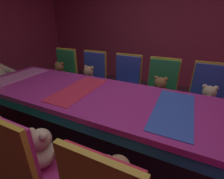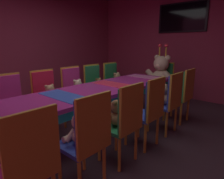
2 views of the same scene
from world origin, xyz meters
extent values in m
plane|color=#3F2D38|center=(0.00, 0.00, 0.00)|extent=(7.90, 7.90, 0.00)
cube|color=#99334C|center=(2.60, 0.00, 1.40)|extent=(0.12, 6.40, 2.80)
cube|color=#B22D8C|center=(0.00, 0.00, 0.71)|extent=(0.90, 3.55, 0.05)
cube|color=teal|center=(0.00, 0.00, 0.64)|extent=(0.88, 3.48, 0.10)
cylinder|color=#4C3826|center=(0.38, 1.60, 0.34)|extent=(0.07, 0.07, 0.69)
cube|color=blue|center=(0.00, -0.50, 0.74)|extent=(0.77, 0.32, 0.01)
cube|color=#E52D4C|center=(0.00, 0.50, 0.74)|extent=(0.77, 0.32, 0.01)
cube|color=pink|center=(0.00, 1.51, 0.74)|extent=(0.77, 0.32, 0.01)
sphere|color=tan|center=(-0.70, -0.29, 0.68)|extent=(0.15, 0.15, 0.15)
sphere|color=tan|center=(-0.65, -0.29, 0.67)|extent=(0.06, 0.06, 0.06)
sphere|color=tan|center=(-0.71, -0.23, 0.74)|extent=(0.06, 0.06, 0.06)
sphere|color=tan|center=(-0.71, -0.34, 0.74)|extent=(0.06, 0.06, 0.06)
cylinder|color=tan|center=(-0.67, -0.19, 0.56)|extent=(0.05, 0.13, 0.13)
cylinder|color=tan|center=(-0.59, -0.24, 0.49)|extent=(0.06, 0.14, 0.06)
cylinder|color=tan|center=(-0.59, -0.34, 0.49)|extent=(0.06, 0.14, 0.06)
cube|color=#CC338C|center=(-0.73, 0.30, 0.44)|extent=(0.40, 0.40, 0.04)
cube|color=#CC338C|center=(-0.91, 0.30, 0.71)|extent=(0.05, 0.38, 0.50)
cube|color=gold|center=(-0.93, 0.30, 0.71)|extent=(0.03, 0.41, 0.55)
cylinder|color=gold|center=(-0.57, 0.46, 0.21)|extent=(0.04, 0.04, 0.42)
cylinder|color=gold|center=(-0.57, 0.14, 0.21)|extent=(0.04, 0.04, 0.42)
ellipsoid|color=beige|center=(-0.73, 0.30, 0.54)|extent=(0.19, 0.19, 0.15)
sphere|color=beige|center=(-0.72, 0.30, 0.68)|extent=(0.15, 0.15, 0.15)
sphere|color=#FDDCAD|center=(-0.66, 0.30, 0.67)|extent=(0.06, 0.06, 0.06)
sphere|color=beige|center=(-0.73, 0.36, 0.74)|extent=(0.06, 0.06, 0.06)
sphere|color=beige|center=(-0.73, 0.25, 0.74)|extent=(0.06, 0.06, 0.06)
cylinder|color=beige|center=(-0.69, 0.40, 0.56)|extent=(0.05, 0.14, 0.13)
cylinder|color=beige|center=(-0.69, 0.21, 0.56)|extent=(0.05, 0.14, 0.13)
cylinder|color=beige|center=(-0.61, 0.35, 0.49)|extent=(0.07, 0.14, 0.07)
cylinder|color=beige|center=(-0.61, 0.25, 0.49)|extent=(0.07, 0.14, 0.07)
cube|color=#268C4C|center=(-0.73, 0.85, 0.44)|extent=(0.40, 0.40, 0.04)
cylinder|color=gold|center=(-0.57, 1.01, 0.21)|extent=(0.04, 0.04, 0.42)
cylinder|color=gold|center=(-0.57, 0.69, 0.21)|extent=(0.04, 0.04, 0.42)
sphere|color=#AE7747|center=(-0.67, 0.85, 0.64)|extent=(0.05, 0.05, 0.05)
cylinder|color=olive|center=(-0.69, 0.77, 0.55)|extent=(0.05, 0.12, 0.11)
cylinder|color=olive|center=(-0.62, 0.89, 0.49)|extent=(0.06, 0.12, 0.06)
cylinder|color=olive|center=(-0.62, 0.81, 0.49)|extent=(0.06, 0.12, 0.06)
cube|color=#2D47B2|center=(0.73, -0.83, 0.44)|extent=(0.40, 0.40, 0.04)
cube|color=#2D47B2|center=(0.91, -0.83, 0.71)|extent=(0.05, 0.38, 0.50)
cube|color=gold|center=(0.93, -0.83, 0.71)|extent=(0.03, 0.41, 0.55)
cylinder|color=gold|center=(0.89, -0.67, 0.21)|extent=(0.04, 0.04, 0.42)
cylinder|color=gold|center=(0.89, -0.99, 0.21)|extent=(0.04, 0.04, 0.42)
cylinder|color=gold|center=(0.57, -0.67, 0.21)|extent=(0.04, 0.04, 0.42)
cylinder|color=gold|center=(0.57, -0.99, 0.21)|extent=(0.04, 0.04, 0.42)
ellipsoid|color=beige|center=(0.73, -0.83, 0.54)|extent=(0.19, 0.19, 0.15)
sphere|color=beige|center=(0.71, -0.83, 0.68)|extent=(0.15, 0.15, 0.15)
sphere|color=#FDDCAD|center=(0.66, -0.83, 0.67)|extent=(0.06, 0.06, 0.06)
sphere|color=beige|center=(0.73, -0.89, 0.73)|extent=(0.06, 0.06, 0.06)
sphere|color=beige|center=(0.73, -0.77, 0.73)|extent=(0.06, 0.06, 0.06)
cylinder|color=beige|center=(0.69, -0.92, 0.56)|extent=(0.05, 0.13, 0.12)
cylinder|color=beige|center=(0.69, -0.73, 0.56)|extent=(0.05, 0.13, 0.12)
cylinder|color=beige|center=(0.61, -0.88, 0.49)|extent=(0.06, 0.14, 0.06)
cylinder|color=beige|center=(0.61, -0.78, 0.49)|extent=(0.06, 0.14, 0.06)
cube|color=#268C4C|center=(0.73, -0.27, 0.44)|extent=(0.40, 0.40, 0.04)
cube|color=#268C4C|center=(0.91, -0.27, 0.71)|extent=(0.05, 0.38, 0.50)
cube|color=gold|center=(0.93, -0.27, 0.71)|extent=(0.03, 0.41, 0.55)
cylinder|color=gold|center=(0.89, -0.11, 0.21)|extent=(0.04, 0.04, 0.42)
cylinder|color=gold|center=(0.89, -0.43, 0.21)|extent=(0.04, 0.04, 0.42)
cylinder|color=gold|center=(0.57, -0.11, 0.21)|extent=(0.04, 0.04, 0.42)
cylinder|color=gold|center=(0.57, -0.43, 0.21)|extent=(0.04, 0.04, 0.42)
ellipsoid|color=olive|center=(0.73, -0.27, 0.55)|extent=(0.20, 0.20, 0.16)
sphere|color=olive|center=(0.71, -0.27, 0.69)|extent=(0.16, 0.16, 0.16)
sphere|color=#AE7747|center=(0.66, -0.27, 0.68)|extent=(0.06, 0.06, 0.06)
sphere|color=olive|center=(0.73, -0.33, 0.75)|extent=(0.06, 0.06, 0.06)
sphere|color=olive|center=(0.73, -0.21, 0.75)|extent=(0.06, 0.06, 0.06)
cylinder|color=olive|center=(0.69, -0.37, 0.56)|extent=(0.06, 0.14, 0.13)
cylinder|color=olive|center=(0.69, -0.17, 0.56)|extent=(0.06, 0.14, 0.13)
cylinder|color=olive|center=(0.60, -0.32, 0.49)|extent=(0.07, 0.15, 0.07)
cylinder|color=olive|center=(0.60, -0.21, 0.49)|extent=(0.07, 0.15, 0.07)
cube|color=#2D47B2|center=(0.74, 0.26, 0.44)|extent=(0.40, 0.40, 0.04)
cube|color=#2D47B2|center=(0.92, 0.26, 0.71)|extent=(0.05, 0.38, 0.50)
cube|color=gold|center=(0.94, 0.26, 0.71)|extent=(0.03, 0.41, 0.55)
cylinder|color=gold|center=(0.90, 0.42, 0.21)|extent=(0.04, 0.04, 0.42)
cylinder|color=gold|center=(0.90, 0.10, 0.21)|extent=(0.04, 0.04, 0.42)
cylinder|color=gold|center=(0.58, 0.42, 0.21)|extent=(0.04, 0.04, 0.42)
cylinder|color=gold|center=(0.58, 0.10, 0.21)|extent=(0.04, 0.04, 0.42)
cube|color=#2D47B2|center=(0.74, 0.85, 0.44)|extent=(0.40, 0.40, 0.04)
cube|color=#2D47B2|center=(0.92, 0.85, 0.71)|extent=(0.05, 0.38, 0.50)
cube|color=gold|center=(0.94, 0.85, 0.71)|extent=(0.03, 0.41, 0.55)
cylinder|color=gold|center=(0.90, 1.01, 0.21)|extent=(0.04, 0.04, 0.42)
cylinder|color=gold|center=(0.90, 0.69, 0.21)|extent=(0.04, 0.04, 0.42)
cylinder|color=gold|center=(0.58, 1.01, 0.21)|extent=(0.04, 0.04, 0.42)
cylinder|color=gold|center=(0.58, 0.69, 0.21)|extent=(0.04, 0.04, 0.42)
ellipsoid|color=tan|center=(0.74, 0.85, 0.55)|extent=(0.20, 0.20, 0.16)
sphere|color=tan|center=(0.72, 0.85, 0.70)|extent=(0.16, 0.16, 0.16)
sphere|color=tan|center=(0.67, 0.85, 0.68)|extent=(0.06, 0.06, 0.06)
sphere|color=tan|center=(0.74, 0.79, 0.76)|extent=(0.06, 0.06, 0.06)
sphere|color=tan|center=(0.74, 0.92, 0.76)|extent=(0.06, 0.06, 0.06)
cylinder|color=tan|center=(0.70, 0.75, 0.57)|extent=(0.06, 0.14, 0.13)
cylinder|color=tan|center=(0.70, 0.96, 0.57)|extent=(0.06, 0.14, 0.13)
cylinder|color=tan|center=(0.61, 0.80, 0.49)|extent=(0.07, 0.15, 0.07)
cylinder|color=tan|center=(0.61, 0.91, 0.49)|extent=(0.07, 0.15, 0.07)
cube|color=#268C4C|center=(0.72, 1.44, 0.44)|extent=(0.40, 0.40, 0.04)
cube|color=#268C4C|center=(0.90, 1.44, 0.71)|extent=(0.05, 0.38, 0.50)
cube|color=gold|center=(0.92, 1.44, 0.71)|extent=(0.03, 0.41, 0.55)
cylinder|color=gold|center=(0.88, 1.60, 0.21)|extent=(0.04, 0.04, 0.42)
cylinder|color=gold|center=(0.88, 1.28, 0.21)|extent=(0.04, 0.04, 0.42)
cylinder|color=gold|center=(0.56, 1.60, 0.21)|extent=(0.04, 0.04, 0.42)
cylinder|color=gold|center=(0.56, 1.28, 0.21)|extent=(0.04, 0.04, 0.42)
ellipsoid|color=brown|center=(0.72, 1.44, 0.55)|extent=(0.20, 0.20, 0.16)
sphere|color=brown|center=(0.70, 1.44, 0.70)|extent=(0.16, 0.16, 0.16)
sphere|color=#99663C|center=(0.65, 1.44, 0.69)|extent=(0.06, 0.06, 0.06)
sphere|color=brown|center=(0.72, 1.38, 0.76)|extent=(0.06, 0.06, 0.06)
sphere|color=brown|center=(0.72, 1.50, 0.76)|extent=(0.06, 0.06, 0.06)
cylinder|color=brown|center=(0.68, 1.34, 0.57)|extent=(0.06, 0.15, 0.14)
cylinder|color=brown|center=(0.68, 1.54, 0.57)|extent=(0.06, 0.15, 0.14)
cylinder|color=brown|center=(0.59, 1.39, 0.49)|extent=(0.07, 0.15, 0.07)
cylinder|color=brown|center=(0.59, 1.50, 0.49)|extent=(0.07, 0.15, 0.07)
cylinder|color=gold|center=(0.16, 2.35, 0.21)|extent=(0.04, 0.04, 0.42)
cylinder|color=gold|center=(0.16, 2.03, 0.21)|extent=(0.04, 0.04, 0.42)
cylinder|color=beige|center=(0.22, 2.10, 0.69)|extent=(0.31, 0.12, 0.29)
cylinder|color=beige|center=(0.11, 1.91, 0.53)|extent=(0.32, 0.15, 0.15)
camera|label=1|loc=(-1.29, -0.53, 1.46)|focal=25.44mm
camera|label=2|loc=(2.13, -1.95, 1.42)|focal=31.43mm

